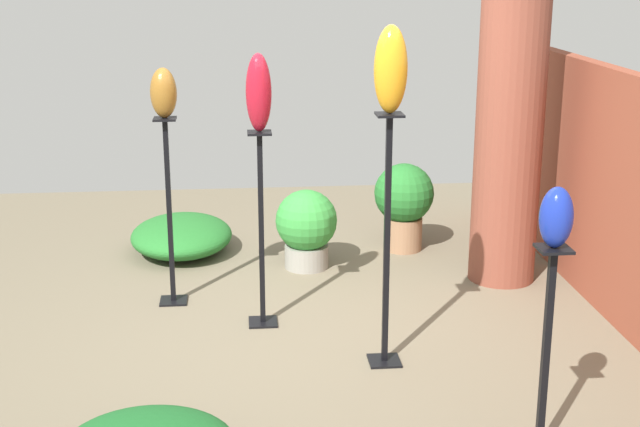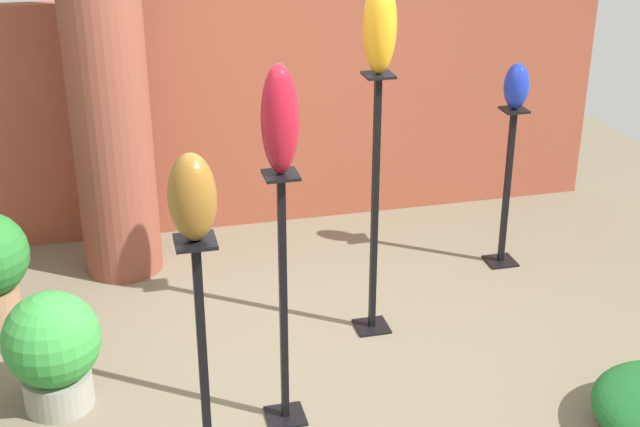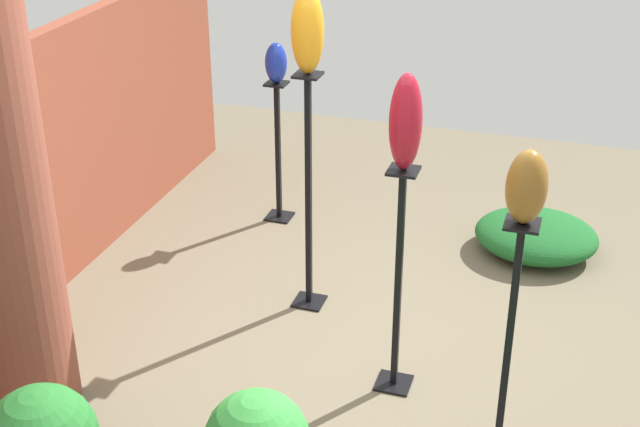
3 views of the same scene
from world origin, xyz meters
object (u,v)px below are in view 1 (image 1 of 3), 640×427
brick_pillar (510,114)px  art_vase_bronze (164,93)px  pedestal_amber (387,251)px  pedestal_ruby (261,238)px  art_vase_ruby (259,93)px  pedestal_bronze (170,219)px  art_vase_amber (391,69)px  potted_plant_back_center (306,226)px  art_vase_cobalt (556,217)px  pedestal_cobalt (545,362)px  potted_plant_mid_left (404,201)px

brick_pillar → art_vase_bronze: size_ratio=7.52×
pedestal_amber → pedestal_ruby: bearing=-133.0°
pedestal_amber → art_vase_ruby: 1.35m
brick_pillar → pedestal_bronze: 2.68m
art_vase_bronze → art_vase_amber: art_vase_amber is taller
art_vase_amber → potted_plant_back_center: size_ratio=0.78×
pedestal_ruby → art_vase_cobalt: size_ratio=4.50×
brick_pillar → pedestal_cobalt: brick_pillar is taller
pedestal_cobalt → potted_plant_back_center: bearing=-161.9°
pedestal_amber → art_vase_ruby: art_vase_ruby is taller
art_vase_cobalt → potted_plant_mid_left: art_vase_cobalt is taller
pedestal_amber → brick_pillar: bearing=140.6°
pedestal_cobalt → pedestal_ruby: 2.29m
pedestal_amber → art_vase_amber: size_ratio=3.11×
pedestal_ruby → art_vase_amber: (0.70, 0.75, 1.22)m
pedestal_bronze → pedestal_ruby: pedestal_bronze is taller
art_vase_cobalt → art_vase_amber: 1.42m
potted_plant_back_center → potted_plant_mid_left: (-0.39, 0.88, 0.09)m
potted_plant_back_center → art_vase_amber: bearing=10.8°
pedestal_amber → pedestal_bronze: bearing=-129.7°
pedestal_cobalt → potted_plant_mid_left: bearing=-178.4°
art_vase_amber → potted_plant_back_center: 2.40m
pedestal_amber → pedestal_cobalt: bearing=28.8°
potted_plant_back_center → art_vase_cobalt: bearing=18.1°
pedestal_ruby → pedestal_amber: bearing=47.0°
pedestal_bronze → pedestal_ruby: bearing=54.4°
pedestal_ruby → art_vase_cobalt: (1.83, 1.37, 0.64)m
brick_pillar → pedestal_cobalt: bearing=-12.1°
brick_pillar → art_vase_bronze: bearing=-84.1°
art_vase_bronze → art_vase_ruby: bearing=54.4°
pedestal_cobalt → pedestal_amber: (-1.14, -0.62, 0.23)m
art_vase_amber → pedestal_ruby: bearing=-133.0°
art_vase_cobalt → art_vase_ruby: (-1.83, -1.37, 0.35)m
pedestal_cobalt → art_vase_amber: art_vase_amber is taller
pedestal_amber → art_vase_amber: art_vase_amber is taller
art_vase_bronze → art_vase_amber: size_ratio=0.69×
pedestal_bronze → art_vase_bronze: (0.00, 0.00, 0.92)m
potted_plant_back_center → potted_plant_mid_left: potted_plant_mid_left is taller
pedestal_ruby → art_vase_ruby: bearing=-116.6°
art_vase_cobalt → pedestal_bronze: bearing=-138.6°
art_vase_ruby → potted_plant_back_center: bearing=160.8°
pedestal_bronze → pedestal_amber: (1.16, 1.40, 0.10)m
pedestal_cobalt → potted_plant_back_center: size_ratio=1.71×
brick_pillar → potted_plant_mid_left: brick_pillar is taller
art_vase_ruby → pedestal_amber: bearing=47.0°
brick_pillar → pedestal_bronze: brick_pillar is taller
brick_pillar → pedestal_ruby: bearing=-69.1°
pedestal_ruby → art_vase_ruby: 0.99m
potted_plant_back_center → pedestal_cobalt: bearing=18.1°
art_vase_cobalt → art_vase_ruby: 2.32m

